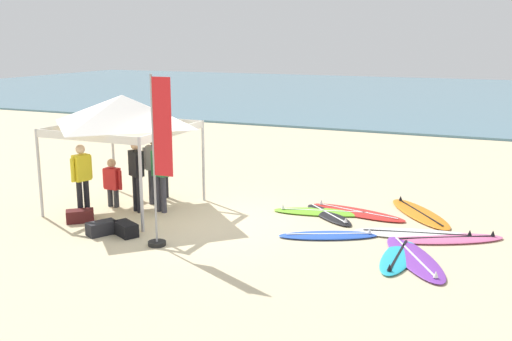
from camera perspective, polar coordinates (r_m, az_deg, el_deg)
ground_plane at (r=13.68m, az=-4.86°, el=-4.83°), size 80.00×80.00×0.00m
sea at (r=44.31m, az=15.39°, el=6.92°), size 80.00×36.00×0.10m
canopy_tent at (r=14.54m, az=-12.54°, el=5.59°), size 2.88×2.88×2.75m
surfboard_cyan at (r=11.73m, az=13.33°, el=-7.94°), size 0.56×2.07×0.19m
surfboard_pink at (r=12.99m, az=17.68°, el=-6.18°), size 2.40×1.69×0.19m
surfboard_orange at (r=14.62m, az=15.26°, el=-3.94°), size 2.04×2.51×0.19m
surfboard_black at (r=14.09m, az=6.92°, el=-4.20°), size 1.70×1.68×0.19m
surfboard_blue at (r=12.68m, az=6.95°, el=-6.11°), size 2.13×1.41×0.19m
surfboard_purple at (r=11.73m, az=14.80°, el=-8.03°), size 1.80×2.51×0.19m
surfboard_white at (r=13.11m, az=15.02°, el=-5.84°), size 2.68×1.27×0.19m
surfboard_lime at (r=14.31m, az=6.45°, el=-3.92°), size 2.48×1.23×0.19m
surfboard_red at (r=14.38m, az=9.55°, el=-3.93°), size 2.50×1.21×0.19m
person_yellow at (r=14.21m, az=-16.19°, el=-0.50°), size 0.31×0.53×1.71m
person_black at (r=14.40m, az=-11.27°, el=-0.07°), size 0.50×0.36×1.71m
person_orange at (r=15.55m, az=-8.92°, el=0.96°), size 0.38×0.48×1.71m
person_grey at (r=14.99m, az=-9.65°, el=0.50°), size 0.52×0.34×1.71m
person_green at (r=14.28m, az=-9.08°, el=-0.09°), size 0.54×0.29×1.71m
person_red at (r=15.03m, az=-13.47°, el=-0.94°), size 0.55×0.23×1.20m
banner_flag at (r=11.79m, az=-9.17°, el=0.13°), size 0.60×0.36×3.40m
gear_bag_near_tent at (r=12.94m, az=-12.27°, el=-5.44°), size 0.68×0.57×0.28m
gear_bag_by_pole at (r=13.12m, az=-14.44°, el=-5.31°), size 0.56×0.68×0.28m
gear_bag_on_sand at (r=14.11m, az=-16.36°, el=-4.16°), size 0.67×0.63×0.28m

